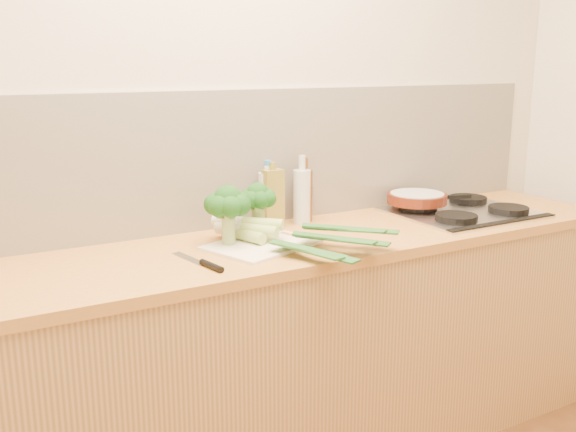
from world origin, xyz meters
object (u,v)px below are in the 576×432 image
at_px(gas_hob, 463,211).
at_px(chefs_knife, 206,264).
at_px(skillet, 417,198).
at_px(chopping_board, 262,245).

xyz_separation_m(gas_hob, chefs_knife, (-1.26, -0.14, -0.01)).
xyz_separation_m(chefs_knife, skillet, (1.11, 0.27, 0.05)).
bearing_deg(chefs_knife, gas_hob, -4.78).
distance_m(chopping_board, skillet, 0.86).
relative_size(chopping_board, skillet, 1.01).
bearing_deg(gas_hob, chopping_board, -178.87).
xyz_separation_m(gas_hob, chopping_board, (-0.99, -0.02, -0.01)).
xyz_separation_m(gas_hob, skillet, (-0.15, 0.13, 0.05)).
bearing_deg(chopping_board, skillet, -9.47).
height_order(chopping_board, skillet, skillet).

